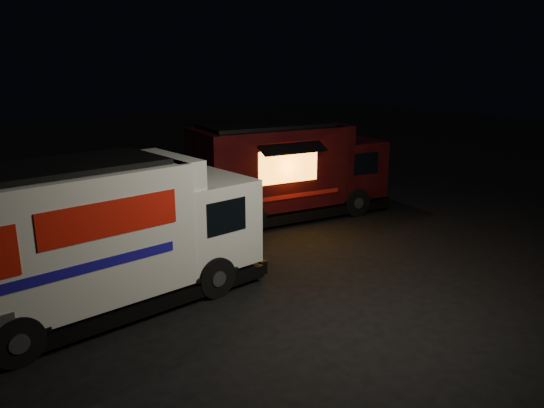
{
  "coord_description": "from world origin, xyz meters",
  "views": [
    {
      "loc": [
        -7.81,
        -10.02,
        5.31
      ],
      "look_at": [
        1.56,
        2.0,
        1.1
      ],
      "focal_mm": 35.0,
      "sensor_mm": 36.0,
      "label": 1
    }
  ],
  "objects": [
    {
      "name": "red_truck",
      "position": [
        3.61,
        3.61,
        1.63
      ],
      "size": [
        7.32,
        3.7,
        3.25
      ],
      "primitive_type": null,
      "rotation": [
        0.0,
        0.0,
        -0.17
      ],
      "color": "#380C0A",
      "rests_on": "ground"
    },
    {
      "name": "white_truck",
      "position": [
        -4.08,
        0.63,
        1.66
      ],
      "size": [
        7.44,
        2.92,
        3.31
      ],
      "primitive_type": null,
      "rotation": [
        0.0,
        0.0,
        0.06
      ],
      "color": "silver",
      "rests_on": "ground"
    },
    {
      "name": "ground",
      "position": [
        0.0,
        0.0,
        0.0
      ],
      "size": [
        80.0,
        80.0,
        0.0
      ],
      "primitive_type": "plane",
      "color": "black",
      "rests_on": "ground"
    }
  ]
}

